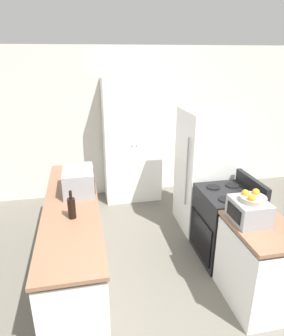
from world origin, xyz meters
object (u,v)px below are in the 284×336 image
Objects in this scene: refrigerator at (206,171)px; toaster_oven at (249,211)px; stove at (226,224)px; fruit_bowl at (253,198)px; wine_bottle at (72,208)px; pantry_cabinet at (132,141)px; microwave at (79,181)px.

refrigerator reaches higher than toaster_oven.
fruit_bowl reaches higher than stove.
fruit_bowl is (-0.12, -0.66, 0.71)m from stove.
stove is 3.53× the size of wine_bottle.
pantry_cabinet is 8.47× the size of fruit_bowl.
toaster_oven is (0.72, -2.58, -0.04)m from pantry_cabinet.
wine_bottle is at bearing 166.11° from toaster_oven.
pantry_cabinet is at bearing 105.54° from toaster_oven.
fruit_bowl is (-0.16, -1.44, 0.29)m from refrigerator.
stove is 4.25× the size of fruit_bowl.
stove is at bearing 78.42° from toaster_oven.
toaster_oven is at bearing -74.46° from pantry_cabinet.
pantry_cabinet is at bearing 127.66° from refrigerator.
toaster_oven is at bearing -13.89° from wine_bottle.
fruit_bowl is at bearing -100.46° from stove.
stove is at bearing 79.54° from fruit_bowl.
fruit_bowl is at bearing -32.63° from microwave.
refrigerator is 5.84× the size of wine_bottle.
wine_bottle is (-1.84, -0.22, 0.56)m from stove.
stove is 1.93m from wine_bottle.
toaster_oven is at bearing 131.01° from fruit_bowl.
stove is 1.90m from microwave.
toaster_oven is (1.71, -0.42, -0.00)m from wine_bottle.
pantry_cabinet is 2.37m from wine_bottle.
pantry_cabinet reaches higher than fruit_bowl.
wine_bottle is (-0.08, -0.62, -0.03)m from microwave.
wine_bottle reaches higher than microwave.
microwave reaches higher than toaster_oven.
pantry_cabinet is 1.20× the size of refrigerator.
refrigerator is at bearing 83.14° from toaster_oven.
pantry_cabinet is 2.68m from toaster_oven.
toaster_oven is (-0.17, -1.43, 0.14)m from refrigerator.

